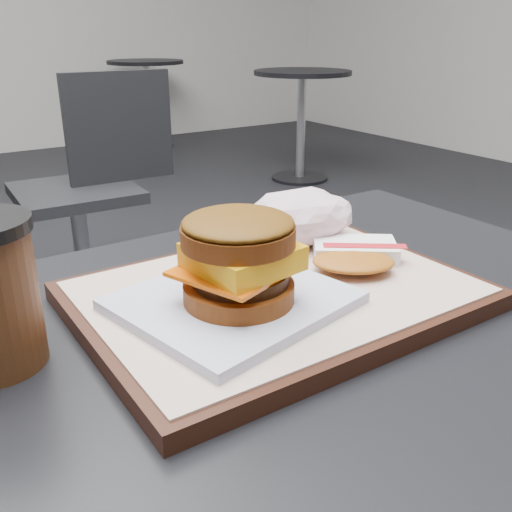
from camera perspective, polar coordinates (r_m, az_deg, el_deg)
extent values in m
cube|color=black|center=(0.55, 4.40, -8.48)|extent=(0.80, 0.60, 0.04)
cube|color=black|center=(0.57, 2.06, -3.99)|extent=(0.38, 0.28, 0.02)
cube|color=beige|center=(0.57, 2.08, -3.08)|extent=(0.36, 0.26, 0.00)
cube|color=white|center=(0.53, -2.29, -4.49)|extent=(0.22, 0.21, 0.01)
cylinder|color=brown|center=(0.51, -1.73, -3.56)|extent=(0.12, 0.12, 0.02)
cylinder|color=black|center=(0.51, -1.55, -2.08)|extent=(0.10, 0.10, 0.01)
cube|color=#EC5D08|center=(0.50, -2.26, -1.40)|extent=(0.11, 0.11, 0.00)
cube|color=#FFB610|center=(0.50, -1.36, -0.03)|extent=(0.09, 0.09, 0.02)
cylinder|color=#6A310F|center=(0.49, -1.80, 2.08)|extent=(0.12, 0.12, 0.02)
ellipsoid|color=brown|center=(0.49, -1.81, 3.35)|extent=(0.12, 0.12, 0.02)
cube|color=white|center=(0.64, 9.84, 0.63)|extent=(0.11, 0.10, 0.02)
cube|color=red|center=(0.63, 10.82, 1.02)|extent=(0.08, 0.06, 0.00)
ellipsoid|color=#C06D1E|center=(0.60, 9.71, -0.55)|extent=(0.11, 0.10, 0.01)
cylinder|color=#959599|center=(2.28, -16.93, 0.26)|extent=(0.06, 0.06, 0.44)
cube|color=black|center=(2.21, -17.62, 6.05)|extent=(0.44, 0.44, 0.04)
cube|color=black|center=(2.22, -13.51, 12.40)|extent=(0.40, 0.05, 0.40)
cylinder|color=black|center=(4.16, 4.38, 7.82)|extent=(0.40, 0.40, 0.02)
cylinder|color=#A5A5AA|center=(4.09, 4.53, 12.72)|extent=(0.06, 0.06, 0.70)
cylinder|color=black|center=(4.05, 4.69, 17.82)|extent=(0.66, 0.66, 0.03)
cylinder|color=black|center=(5.40, -10.45, 10.82)|extent=(0.40, 0.40, 0.02)
cylinder|color=#A5A5AA|center=(5.34, -10.73, 14.61)|extent=(0.06, 0.06, 0.70)
cylinder|color=black|center=(5.31, -11.02, 18.51)|extent=(0.66, 0.66, 0.03)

